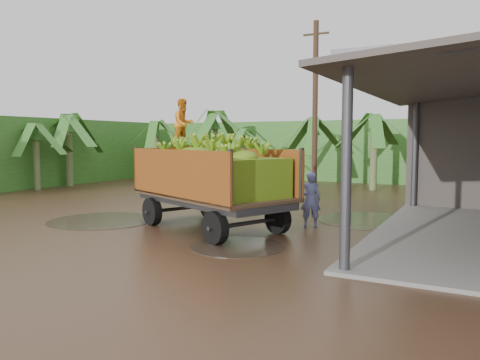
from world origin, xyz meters
name	(u,v)px	position (x,y,z in m)	size (l,w,h in m)	color
ground	(207,220)	(0.00, 0.00, 0.00)	(100.00, 100.00, 0.00)	black
hedge_north	(314,150)	(-2.00, 16.00, 1.80)	(22.00, 3.00, 3.60)	#2D661E
hedge_west	(18,153)	(-14.00, 4.00, 1.80)	(3.00, 18.00, 3.60)	#2D661E
banana_trailer	(211,177)	(0.87, -1.16, 1.45)	(6.61, 4.09, 3.71)	#B25B19
man_blue	(310,200)	(3.21, 0.38, 0.79)	(0.58, 0.38, 1.59)	#7283D1
utility_pole	(315,107)	(0.64, 8.34, 3.94)	(1.20, 0.24, 7.77)	#47301E
banana_plants	(177,152)	(-5.53, 6.22, 1.89)	(24.42, 20.73, 4.18)	#2D661E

